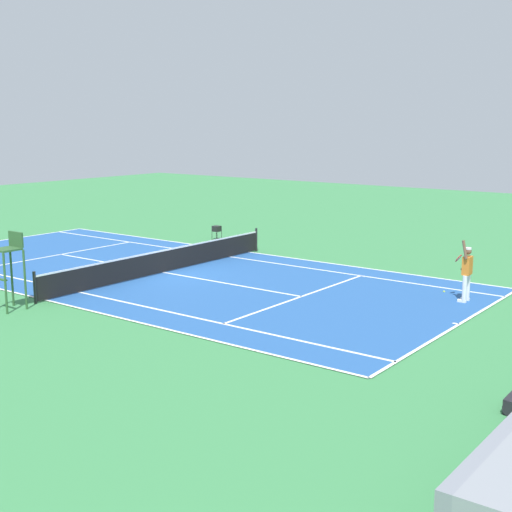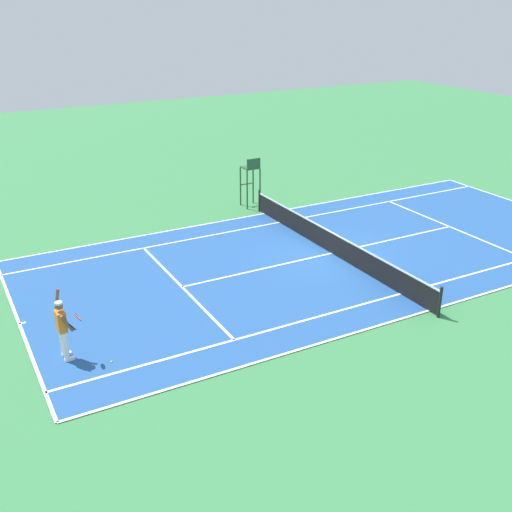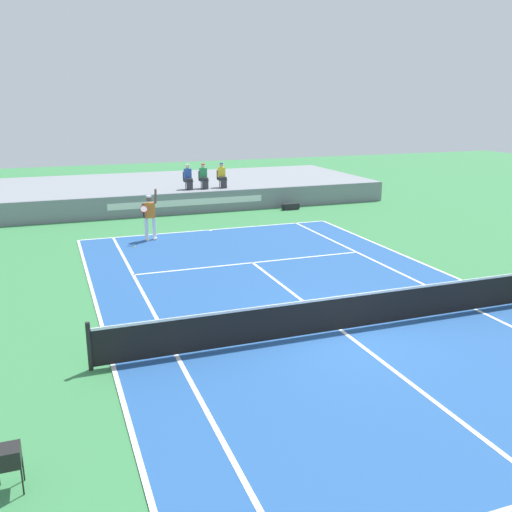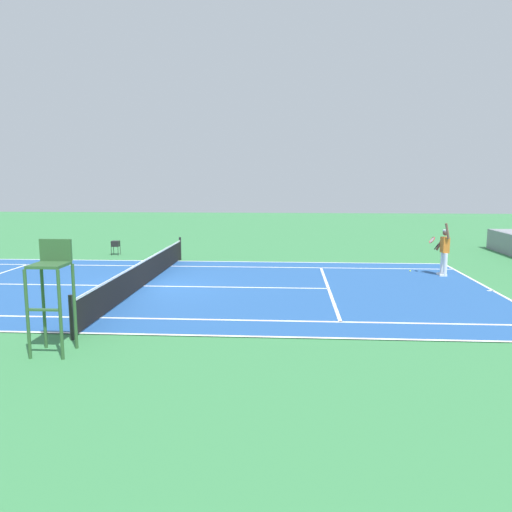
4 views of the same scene
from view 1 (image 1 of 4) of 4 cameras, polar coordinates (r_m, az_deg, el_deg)
The scene contains 7 objects.
ground_plane at distance 27.76m, azimuth -7.39°, elevation -1.38°, with size 80.00×80.00×0.00m, color #387F47.
court at distance 27.76m, azimuth -7.39°, elevation -1.36°, with size 11.08×23.88×0.03m.
net at distance 27.66m, azimuth -7.42°, elevation -0.32°, with size 11.98×0.10×1.07m.
tennis_player at distance 23.94m, azimuth 16.65°, elevation -1.26°, with size 0.76×0.65×2.08m.
tennis_ball at distance 25.27m, azimuth 14.96°, elevation -2.79°, with size 0.07×0.07×0.07m, color #D1E533.
umpire_chair at distance 23.21m, azimuth -19.31°, elevation -0.37°, with size 0.77×0.77×2.44m.
ball_hopper at distance 35.36m, azimuth -3.20°, elevation 2.24°, with size 0.36×0.36×0.70m.
Camera 1 is at (19.31, 19.09, 5.79)m, focal length 49.50 mm.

